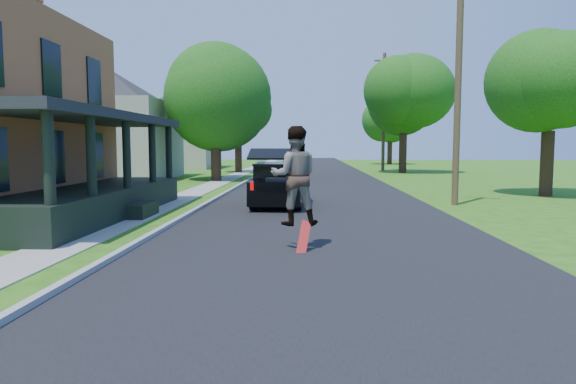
{
  "coord_description": "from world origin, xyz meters",
  "views": [
    {
      "loc": [
        -0.35,
        -9.11,
        2.15
      ],
      "look_at": [
        -0.86,
        3.0,
        1.05
      ],
      "focal_mm": 32.0,
      "sensor_mm": 36.0,
      "label": 1
    }
  ],
  "objects_px": {
    "tree_right_near": "(549,88)",
    "skateboarder": "(294,176)",
    "black_suv": "(280,184)",
    "utility_pole_near": "(458,87)"
  },
  "relations": [
    {
      "from": "tree_right_near",
      "to": "skateboarder",
      "type": "bearing_deg",
      "value": -131.53
    },
    {
      "from": "skateboarder",
      "to": "tree_right_near",
      "type": "height_order",
      "value": "tree_right_near"
    },
    {
      "from": "black_suv",
      "to": "skateboarder",
      "type": "bearing_deg",
      "value": -81.91
    },
    {
      "from": "skateboarder",
      "to": "tree_right_near",
      "type": "xyz_separation_m",
      "value": [
        10.4,
        11.74,
        3.03
      ]
    },
    {
      "from": "black_suv",
      "to": "skateboarder",
      "type": "relative_size",
      "value": 2.18
    },
    {
      "from": "black_suv",
      "to": "skateboarder",
      "type": "height_order",
      "value": "skateboarder"
    },
    {
      "from": "tree_right_near",
      "to": "utility_pole_near",
      "type": "height_order",
      "value": "utility_pole_near"
    },
    {
      "from": "black_suv",
      "to": "skateboarder",
      "type": "xyz_separation_m",
      "value": [
        0.74,
        -7.5,
        0.74
      ]
    },
    {
      "from": "black_suv",
      "to": "tree_right_near",
      "type": "height_order",
      "value": "tree_right_near"
    },
    {
      "from": "utility_pole_near",
      "to": "tree_right_near",
      "type": "bearing_deg",
      "value": 52.09
    }
  ]
}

